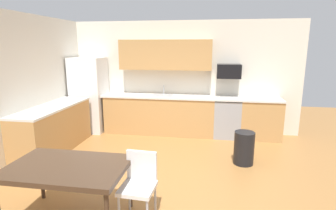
# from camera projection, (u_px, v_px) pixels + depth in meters

# --- Properties ---
(ground_plane) EXTENTS (12.00, 12.00, 0.00)m
(ground_plane) POSITION_uv_depth(u_px,v_px,m) (158.00, 178.00, 4.35)
(ground_plane) COLOR #9E6B38
(wall_back) EXTENTS (5.80, 0.10, 2.70)m
(wall_back) POSITION_uv_depth(u_px,v_px,m) (179.00, 77.00, 6.61)
(wall_back) COLOR silver
(wall_back) RESTS_ON ground
(wall_left) EXTENTS (0.10, 5.80, 2.70)m
(wall_left) POSITION_uv_depth(u_px,v_px,m) (3.00, 92.00, 4.48)
(wall_left) COLOR silver
(wall_left) RESTS_ON ground
(cabinet_run_back) EXTENTS (2.64, 0.60, 0.90)m
(cabinet_run_back) POSITION_uv_depth(u_px,v_px,m) (159.00, 115.00, 6.54)
(cabinet_run_back) COLOR tan
(cabinet_run_back) RESTS_ON ground
(cabinet_run_back_right) EXTENTS (0.91, 0.60, 0.90)m
(cabinet_run_back_right) POSITION_uv_depth(u_px,v_px,m) (260.00, 119.00, 6.16)
(cabinet_run_back_right) COLOR tan
(cabinet_run_back_right) RESTS_ON ground
(cabinet_run_left) EXTENTS (0.60, 2.00, 0.90)m
(cabinet_run_left) POSITION_uv_depth(u_px,v_px,m) (54.00, 130.00, 5.39)
(cabinet_run_left) COLOR tan
(cabinet_run_left) RESTS_ON ground
(countertop_back) EXTENTS (4.80, 0.64, 0.04)m
(countertop_back) POSITION_uv_depth(u_px,v_px,m) (177.00, 97.00, 6.37)
(countertop_back) COLOR silver
(countertop_back) RESTS_ON cabinet_run_back
(countertop_left) EXTENTS (0.64, 2.00, 0.04)m
(countertop_left) POSITION_uv_depth(u_px,v_px,m) (52.00, 107.00, 5.29)
(countertop_left) COLOR silver
(countertop_left) RESTS_ON cabinet_run_left
(upper_cabinets_back) EXTENTS (2.20, 0.34, 0.70)m
(upper_cabinets_back) POSITION_uv_depth(u_px,v_px,m) (165.00, 55.00, 6.33)
(upper_cabinets_back) COLOR tan
(refrigerator) EXTENTS (0.76, 0.70, 1.83)m
(refrigerator) POSITION_uv_depth(u_px,v_px,m) (90.00, 95.00, 6.64)
(refrigerator) COLOR white
(refrigerator) RESTS_ON ground
(oven_range) EXTENTS (0.60, 0.60, 0.91)m
(oven_range) POSITION_uv_depth(u_px,v_px,m) (227.00, 118.00, 6.28)
(oven_range) COLOR #999BA0
(oven_range) RESTS_ON ground
(microwave) EXTENTS (0.54, 0.36, 0.32)m
(microwave) POSITION_uv_depth(u_px,v_px,m) (229.00, 71.00, 6.14)
(microwave) COLOR black
(sink_basin) EXTENTS (0.48, 0.40, 0.14)m
(sink_basin) POSITION_uv_depth(u_px,v_px,m) (162.00, 98.00, 6.43)
(sink_basin) COLOR #A5A8AD
(sink_basin) RESTS_ON countertop_back
(sink_faucet) EXTENTS (0.02, 0.02, 0.24)m
(sink_faucet) POSITION_uv_depth(u_px,v_px,m) (164.00, 90.00, 6.57)
(sink_faucet) COLOR #B2B5BA
(sink_faucet) RESTS_ON countertop_back
(dining_table) EXTENTS (1.40, 0.90, 0.72)m
(dining_table) POSITION_uv_depth(u_px,v_px,m) (67.00, 170.00, 3.16)
(dining_table) COLOR #422D1E
(dining_table) RESTS_ON ground
(chair_near_table) EXTENTS (0.42, 0.42, 0.85)m
(chair_near_table) POSITION_uv_depth(u_px,v_px,m) (139.00, 181.00, 3.22)
(chair_near_table) COLOR white
(chair_near_table) RESTS_ON ground
(trash_bin) EXTENTS (0.36, 0.36, 0.60)m
(trash_bin) POSITION_uv_depth(u_px,v_px,m) (244.00, 148.00, 4.82)
(trash_bin) COLOR black
(trash_bin) RESTS_ON ground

